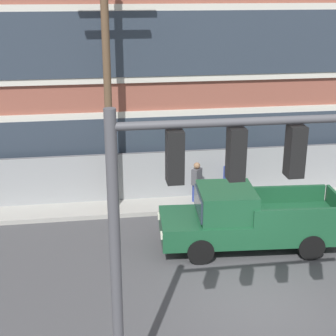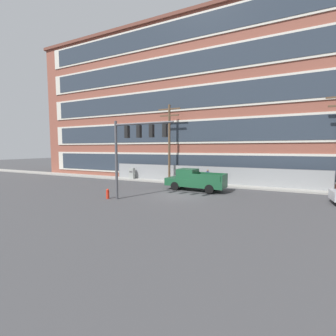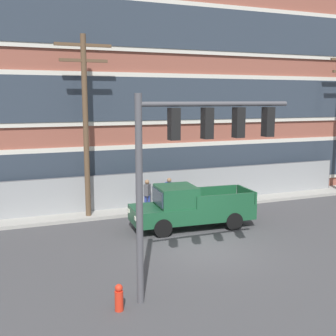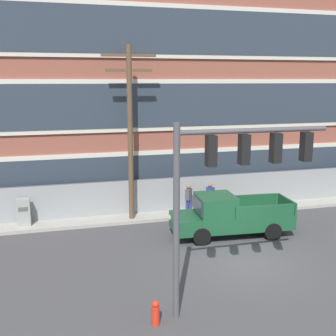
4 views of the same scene
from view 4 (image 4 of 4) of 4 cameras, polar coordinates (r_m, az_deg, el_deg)
ground_plane at (r=17.47m, az=10.52°, el=-12.52°), size 160.00×160.00×0.00m
sidewalk_building_side at (r=23.17m, az=3.53°, el=-5.93°), size 80.00×1.84×0.16m
brick_mill_building at (r=27.38m, az=-2.38°, el=17.02°), size 48.10×10.14×19.21m
chain_link_fence at (r=23.41m, az=4.38°, el=-3.37°), size 23.37×0.06×1.99m
traffic_signal_mast at (r=12.60m, az=8.35°, el=-0.67°), size 4.87×0.43×5.99m
pickup_truck_dark_green at (r=19.86m, az=8.25°, el=-6.48°), size 5.73×2.29×1.99m
utility_pole_near_corner at (r=20.90m, az=-5.16°, el=5.61°), size 2.64×0.26×8.79m
electrical_cabinet at (r=21.82m, az=-18.96°, el=-5.87°), size 0.64×0.49×1.50m
pedestrian_near_cabinet at (r=22.62m, az=2.80°, el=-3.99°), size 0.45×0.46×1.69m
pedestrian_by_fence at (r=23.05m, az=5.74°, el=-3.74°), size 0.42×0.47×1.69m
fire_hydrant at (r=13.19m, az=-1.70°, el=-19.03°), size 0.24×0.24×0.78m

